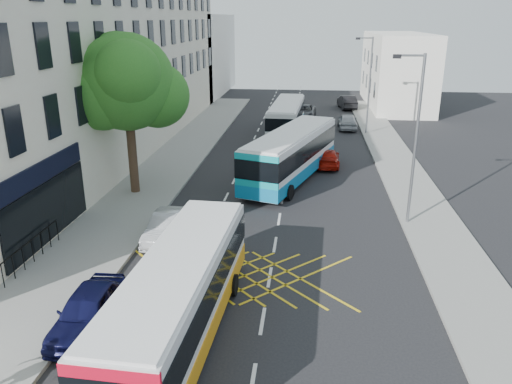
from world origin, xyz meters
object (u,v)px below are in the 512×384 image
(lamp_far, at_px, (369,81))
(red_hatchback, at_px, (327,158))
(bus_near, at_px, (180,296))
(bus_far, at_px, (287,118))
(lamp_near, at_px, (414,132))
(bus_mid, at_px, (291,154))
(distant_car_grey, at_px, (303,112))
(parked_car_silver, at_px, (168,226))
(distant_car_silver, at_px, (348,121))
(distant_car_dark, at_px, (347,102))
(parked_car_blue, at_px, (88,310))
(street_tree, at_px, (126,83))

(lamp_far, distance_m, red_hatchback, 11.38)
(bus_near, distance_m, bus_far, 29.28)
(lamp_near, bearing_deg, red_hatchback, 109.46)
(bus_mid, distance_m, distant_car_grey, 19.87)
(parked_car_silver, bearing_deg, bus_far, 81.70)
(distant_car_silver, bearing_deg, distant_car_dark, -93.10)
(lamp_far, height_order, bus_far, lamp_far)
(parked_car_blue, bearing_deg, distant_car_silver, 70.78)
(bus_far, bearing_deg, bus_near, -90.90)
(street_tree, relative_size, lamp_near, 1.10)
(distant_car_grey, bearing_deg, distant_car_dark, 58.19)
(red_hatchback, relative_size, distant_car_grey, 0.79)
(bus_near, xyz_separation_m, parked_car_blue, (-3.09, 0.11, -0.79))
(bus_far, xyz_separation_m, distant_car_silver, (5.42, 3.17, -0.80))
(bus_far, distance_m, distant_car_silver, 6.33)
(street_tree, height_order, bus_mid, street_tree)
(lamp_near, xyz_separation_m, bus_far, (-6.77, 19.10, -3.11))
(bus_far, xyz_separation_m, red_hatchback, (3.25, -9.14, -0.93))
(distant_car_grey, distance_m, distant_car_silver, 5.92)
(parked_car_blue, xyz_separation_m, distant_car_grey, (6.32, 36.55, 0.01))
(parked_car_silver, bearing_deg, distant_car_dark, 76.74)
(bus_near, distance_m, parked_car_blue, 3.19)
(lamp_near, relative_size, distant_car_grey, 1.60)
(lamp_near, bearing_deg, distant_car_silver, 93.48)
(street_tree, distance_m, distant_car_grey, 25.94)
(bus_mid, relative_size, parked_car_blue, 2.77)
(bus_near, xyz_separation_m, bus_mid, (2.78, 16.82, 0.14))
(red_hatchback, height_order, distant_car_silver, distant_car_silver)
(bus_mid, distance_m, parked_car_silver, 11.01)
(lamp_far, relative_size, parked_car_silver, 2.07)
(distant_car_silver, bearing_deg, lamp_far, 121.20)
(bus_near, relative_size, bus_far, 0.98)
(bus_mid, bearing_deg, bus_near, -81.69)
(parked_car_blue, bearing_deg, lamp_near, 39.05)
(lamp_near, relative_size, lamp_far, 1.00)
(bus_near, height_order, distant_car_dark, bus_near)
(street_tree, bearing_deg, parked_car_silver, -58.62)
(parked_car_blue, height_order, red_hatchback, parked_car_blue)
(bus_far, distance_m, distant_car_grey, 7.60)
(bus_mid, relative_size, distant_car_dark, 2.51)
(bus_near, bearing_deg, distant_car_grey, 87.70)
(bus_mid, bearing_deg, parked_car_blue, -91.66)
(bus_far, bearing_deg, bus_mid, -83.11)
(red_hatchback, distance_m, distant_car_silver, 12.50)
(bus_near, relative_size, distant_car_dark, 2.27)
(parked_car_blue, distance_m, distant_car_dark, 44.58)
(parked_car_blue, bearing_deg, lamp_far, 67.24)
(lamp_far, bearing_deg, bus_far, -172.46)
(distant_car_grey, xyz_separation_m, distant_car_dark, (4.75, 6.63, 0.04))
(lamp_far, relative_size, red_hatchback, 2.03)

